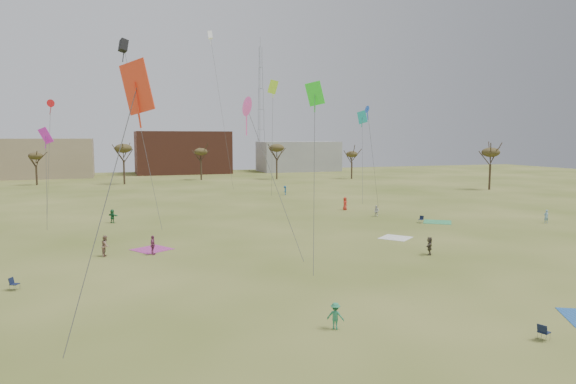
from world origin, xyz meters
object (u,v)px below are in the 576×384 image
object	(u,v)px
camp_chair_center	(544,335)
flyer_near_center	(335,316)
camp_chair_left	(15,286)
camp_chair_right	(421,221)
radio_tower	(261,109)

from	to	relation	value
camp_chair_center	flyer_near_center	bearing A→B (deg)	42.68
flyer_near_center	camp_chair_left	world-z (taller)	flyer_near_center
camp_chair_left	camp_chair_right	distance (m)	44.31
flyer_near_center	camp_chair_center	size ratio (longest dim) A/B	1.68
camp_chair_right	radio_tower	size ratio (longest dim) A/B	0.02
camp_chair_center	camp_chair_right	bearing A→B (deg)	-43.72
flyer_near_center	camp_chair_left	bearing A→B (deg)	-1.29
camp_chair_center	camp_chair_right	size ratio (longest dim) A/B	1.00
camp_chair_left	camp_chair_center	world-z (taller)	same
radio_tower	flyer_near_center	bearing A→B (deg)	-104.36
camp_chair_right	camp_chair_left	bearing A→B (deg)	-100.85
camp_chair_left	camp_chair_right	bearing A→B (deg)	-45.13
flyer_near_center	camp_chair_center	bearing A→B (deg)	-171.05
flyer_near_center	camp_chair_right	size ratio (longest dim) A/B	1.68
flyer_near_center	camp_chair_left	xyz separation A→B (m)	(-17.65, 13.62, -0.47)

